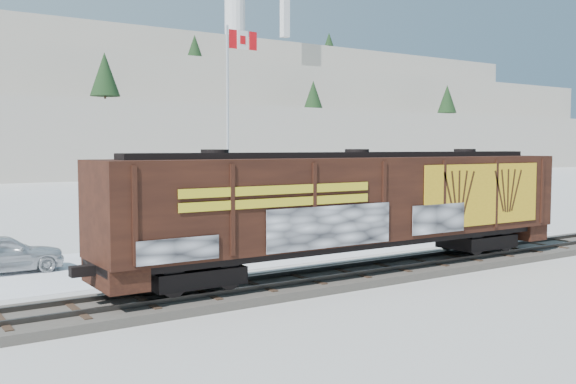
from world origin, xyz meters
TOP-DOWN VIEW (x-y plane):
  - ground at (0.00, 0.00)m, footprint 500.00×500.00m
  - rail_track at (0.00, 0.00)m, footprint 50.00×3.40m
  - parking_strip at (0.00, 7.50)m, footprint 40.00×8.00m
  - hopper_railcar at (2.44, -0.01)m, footprint 19.74×3.06m
  - flagpole at (3.67, 12.17)m, footprint 2.30×0.90m
  - car_silver at (-8.53, 8.25)m, footprint 4.55×1.84m
  - car_white at (1.73, 6.08)m, footprint 4.71×2.21m
  - car_dark at (11.24, 6.11)m, footprint 4.83×2.04m

SIDE VIEW (x-z plane):
  - ground at x=0.00m, z-range 0.00..0.00m
  - parking_strip at x=0.00m, z-range 0.00..0.03m
  - rail_track at x=0.00m, z-range -0.07..0.36m
  - car_dark at x=11.24m, z-range 0.03..1.42m
  - car_white at x=1.73m, z-range 0.03..1.52m
  - car_silver at x=-8.53m, z-range 0.03..1.58m
  - hopper_railcar at x=2.44m, z-range 0.70..5.02m
  - flagpole at x=3.67m, z-range -1.50..9.94m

